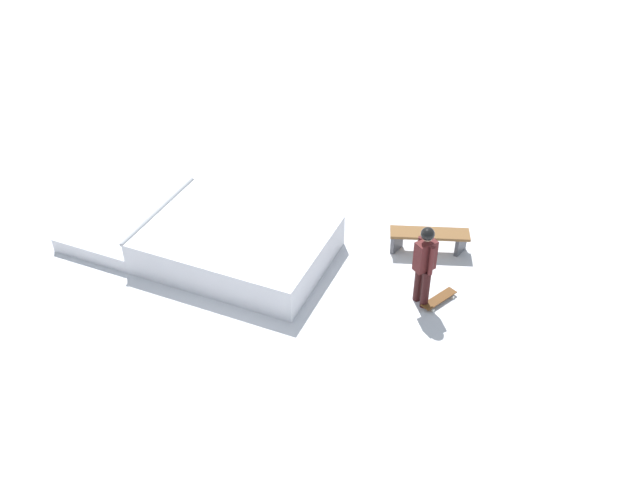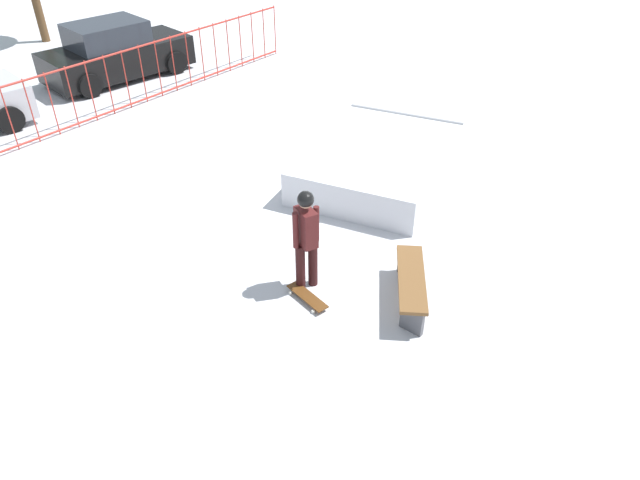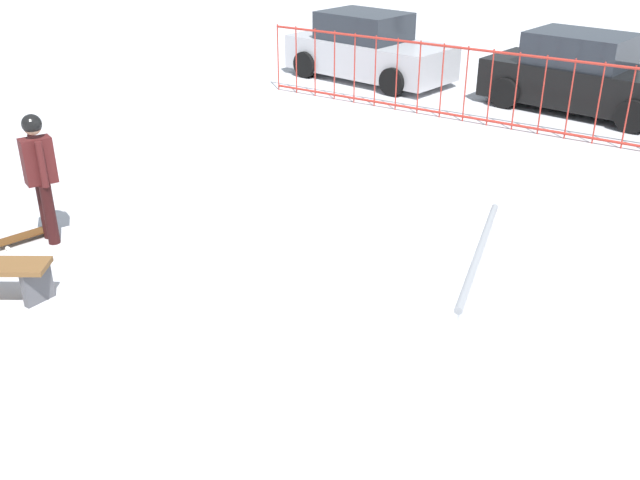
# 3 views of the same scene
# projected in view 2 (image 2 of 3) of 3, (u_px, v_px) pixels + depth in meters

# --- Properties ---
(ground_plane) EXTENTS (60.00, 60.00, 0.00)m
(ground_plane) POSITION_uv_depth(u_px,v_px,m) (347.00, 188.00, 11.88)
(ground_plane) COLOR silver
(skate_ramp) EXTENTS (5.90, 3.95, 0.74)m
(skate_ramp) POSITION_uv_depth(u_px,v_px,m) (386.00, 155.00, 12.40)
(skate_ramp) COLOR silver
(skate_ramp) RESTS_ON ground
(skater) EXTENTS (0.42, 0.43, 1.73)m
(skater) POSITION_uv_depth(u_px,v_px,m) (306.00, 233.00, 8.76)
(skater) COLOR black
(skater) RESTS_ON ground
(skateboard) EXTENTS (0.37, 0.82, 0.09)m
(skateboard) POSITION_uv_depth(u_px,v_px,m) (307.00, 297.00, 9.00)
(skateboard) COLOR #593314
(skateboard) RESTS_ON ground
(perimeter_fence) EXTENTS (10.86, 0.34, 1.50)m
(perimeter_fence) POSITION_uv_depth(u_px,v_px,m) (134.00, 76.00, 15.03)
(perimeter_fence) COLOR #B22D23
(perimeter_fence) RESTS_ON ground
(park_bench) EXTENTS (1.54, 1.24, 0.48)m
(park_bench) POSITION_uv_depth(u_px,v_px,m) (411.00, 283.00, 8.83)
(park_bench) COLOR brown
(park_bench) RESTS_ON ground
(parked_car_black) EXTENTS (4.25, 2.26, 1.60)m
(parked_car_black) POSITION_uv_depth(u_px,v_px,m) (115.00, 53.00, 16.73)
(parked_car_black) COLOR black
(parked_car_black) RESTS_ON ground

